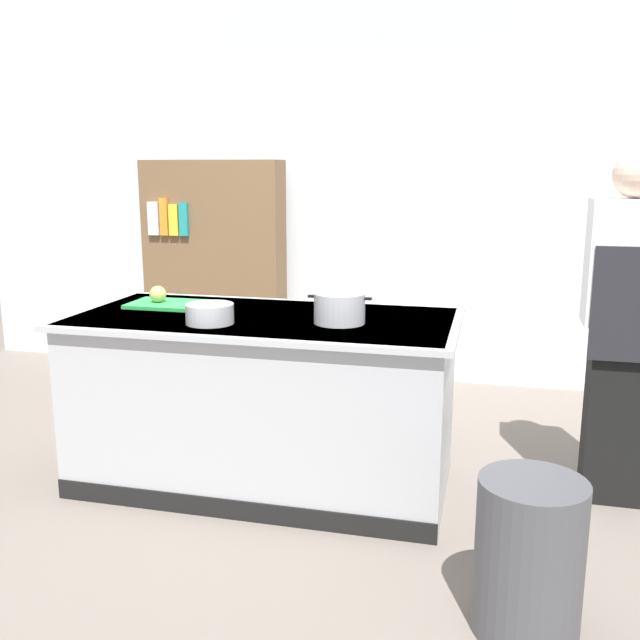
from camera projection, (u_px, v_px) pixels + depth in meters
name	position (u px, v px, depth m)	size (l,w,h in m)	color
ground_plane	(266.00, 480.00, 3.77)	(10.00, 10.00, 0.00)	slate
back_wall	(348.00, 186.00, 5.44)	(6.40, 0.12, 3.00)	silver
counter_island	(264.00, 397.00, 3.67)	(1.98, 0.98, 0.90)	#B7BABF
cutting_board	(167.00, 304.00, 3.84)	(0.40, 0.28, 0.02)	green
onion	(158.00, 294.00, 3.83)	(0.09, 0.09, 0.09)	tan
stock_pot	(339.00, 308.00, 3.40)	(0.31, 0.25, 0.15)	#B7BABF
mixing_bowl	(210.00, 314.00, 3.40)	(0.23, 0.23, 0.10)	#B7BABF
trash_bin	(529.00, 557.00, 2.48)	(0.38, 0.38, 0.58)	#4C4C51
person_chef	(624.00, 322.00, 3.37)	(0.38, 0.25, 1.72)	black
bookshelf	(215.00, 270.00, 5.53)	(1.10, 0.31, 1.70)	brown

